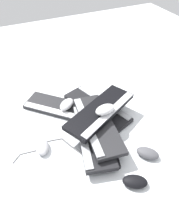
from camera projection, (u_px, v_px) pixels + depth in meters
ground_plane at (91, 118)px, 1.27m from camera, size 3.20×3.20×0.00m
keyboard_0 at (97, 134)px, 1.16m from camera, size 0.46×0.28×0.03m
keyboard_1 at (97, 107)px, 1.32m from camera, size 0.46×0.29×0.03m
keyboard_2 at (61, 108)px, 1.31m from camera, size 0.42×0.42×0.03m
keyboard_3 at (93, 134)px, 1.12m from camera, size 0.46×0.25×0.03m
keyboard_4 at (97, 124)px, 1.13m from camera, size 0.46×0.21×0.03m
keyboard_5 at (101, 111)px, 1.16m from camera, size 0.33×0.46×0.03m
mouse_0 at (67, 104)px, 1.28m from camera, size 0.12×0.13×0.04m
mouse_1 at (148, 153)px, 1.06m from camera, size 0.13×0.12×0.04m
mouse_2 at (95, 107)px, 1.26m from camera, size 0.13×0.10×0.04m
mouse_3 at (95, 101)px, 1.31m from camera, size 0.12×0.13×0.04m
mouse_4 at (105, 109)px, 1.12m from camera, size 0.08×0.12×0.04m
mouse_5 at (42, 146)px, 1.09m from camera, size 0.12×0.08×0.04m
mouse_6 at (136, 181)px, 0.95m from camera, size 0.11×0.13×0.04m
cable_0 at (51, 148)px, 1.10m from camera, size 0.19×0.34×0.01m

